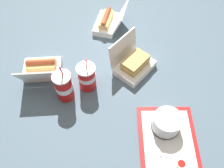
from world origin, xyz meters
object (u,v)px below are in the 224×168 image
object	(u,v)px
cake_container	(167,123)
ketchup_cup	(181,164)
food_tray	(168,144)
clamshell_hotdog_right	(42,69)
soda_cup_left	(87,77)
plastic_fork	(156,145)
soda_cup_front	(64,86)
clamshell_hotdog_back	(108,22)
clamshell_sandwich_front	(134,64)

from	to	relation	value
cake_container	ketchup_cup	bearing A→B (deg)	-179.81
food_tray	ketchup_cup	bearing A→B (deg)	-172.78
ketchup_cup	clamshell_hotdog_right	size ratio (longest dim) A/B	0.17
cake_container	soda_cup_left	distance (m)	0.44
soda_cup_left	plastic_fork	bearing A→B (deg)	-149.14
soda_cup_front	clamshell_hotdog_right	bearing A→B (deg)	31.08
clamshell_hotdog_back	soda_cup_front	xyz separation A→B (m)	(-0.45, 0.32, 0.04)
soda_cup_left	ketchup_cup	bearing A→B (deg)	-148.68
clamshell_hotdog_right	plastic_fork	bearing A→B (deg)	-139.18
ketchup_cup	soda_cup_left	size ratio (longest dim) A/B	0.19
soda_cup_front	food_tray	bearing A→B (deg)	-131.41
clamshell_sandwich_front	soda_cup_left	world-z (taller)	soda_cup_left
food_tray	soda_cup_left	distance (m)	0.50
clamshell_hotdog_right	soda_cup_front	size ratio (longest dim) A/B	1.05
clamshell_sandwich_front	soda_cup_front	bearing A→B (deg)	102.87
food_tray	soda_cup_front	size ratio (longest dim) A/B	1.84
clamshell_sandwich_front	food_tray	bearing A→B (deg)	-175.76
plastic_fork	clamshell_sandwich_front	bearing A→B (deg)	-7.60
ketchup_cup	plastic_fork	distance (m)	0.13
food_tray	clamshell_hotdog_back	size ratio (longest dim) A/B	1.61
ketchup_cup	plastic_fork	size ratio (longest dim) A/B	0.36
clamshell_sandwich_front	soda_cup_front	size ratio (longest dim) A/B	1.17
clamshell_sandwich_front	clamshell_hotdog_right	world-z (taller)	clamshell_sandwich_front
clamshell_sandwich_front	clamshell_hotdog_right	xyz separation A→B (m)	(0.08, 0.48, -0.00)
clamshell_hotdog_back	soda_cup_left	bearing A→B (deg)	153.78
food_tray	ketchup_cup	world-z (taller)	ketchup_cup
plastic_fork	soda_cup_front	size ratio (longest dim) A/B	0.48
ketchup_cup	clamshell_sandwich_front	bearing A→B (deg)	4.81
food_tray	soda_cup_front	bearing A→B (deg)	48.59
clamshell_sandwich_front	soda_cup_left	distance (m)	0.27
soda_cup_front	clamshell_hotdog_back	bearing A→B (deg)	-35.61
clamshell_sandwich_front	soda_cup_left	bearing A→B (deg)	100.85
food_tray	plastic_fork	size ratio (longest dim) A/B	3.81
ketchup_cup	clamshell_hotdog_right	xyz separation A→B (m)	(0.64, 0.53, 0.01)
ketchup_cup	clamshell_hotdog_right	distance (m)	0.83
food_tray	ketchup_cup	size ratio (longest dim) A/B	10.48
clamshell_hotdog_back	soda_cup_front	world-z (taller)	soda_cup_front
food_tray	clamshell_hotdog_right	size ratio (longest dim) A/B	1.76
plastic_fork	soda_cup_front	bearing A→B (deg)	40.24
plastic_fork	soda_cup_front	xyz separation A→B (m)	(0.36, 0.35, 0.07)
clamshell_hotdog_back	soda_cup_left	world-z (taller)	soda_cup_left
clamshell_hotdog_right	clamshell_hotdog_back	bearing A→B (deg)	-56.88
food_tray	clamshell_hotdog_right	xyz separation A→B (m)	(0.53, 0.51, 0.03)
cake_container	soda_cup_front	bearing A→B (deg)	56.18
plastic_fork	clamshell_hotdog_back	xyz separation A→B (m)	(0.80, 0.03, 0.02)
ketchup_cup	clamshell_hotdog_right	bearing A→B (deg)	39.57
soda_cup_front	soda_cup_left	size ratio (longest dim) A/B	1.09
soda_cup_front	clamshell_sandwich_front	bearing A→B (deg)	-77.13
clamshell_sandwich_front	soda_cup_left	size ratio (longest dim) A/B	1.28
plastic_fork	clamshell_sandwich_front	size ratio (longest dim) A/B	0.41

